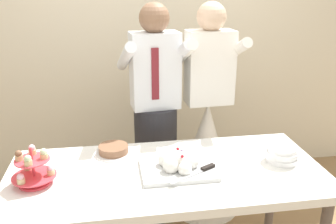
# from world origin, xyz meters

# --- Properties ---
(rear_wall) EXTENTS (5.20, 0.10, 2.90)m
(rear_wall) POSITION_xyz_m (0.00, 1.45, 1.45)
(rear_wall) COLOR beige
(rear_wall) RESTS_ON ground_plane
(dessert_table) EXTENTS (1.80, 0.80, 0.78)m
(dessert_table) POSITION_xyz_m (0.00, 0.00, 0.70)
(dessert_table) COLOR white
(dessert_table) RESTS_ON ground_plane
(cupcake_stand) EXTENTS (0.23, 0.23, 0.21)m
(cupcake_stand) POSITION_xyz_m (-0.71, -0.02, 0.86)
(cupcake_stand) COLOR #D83F4C
(cupcake_stand) RESTS_ON dessert_table
(main_cake_tray) EXTENTS (0.42, 0.33, 0.12)m
(main_cake_tray) POSITION_xyz_m (0.06, -0.01, 0.82)
(main_cake_tray) COLOR silver
(main_cake_tray) RESTS_ON dessert_table
(plate_stack) EXTENTS (0.19, 0.19, 0.10)m
(plate_stack) POSITION_xyz_m (0.70, 0.01, 0.82)
(plate_stack) COLOR white
(plate_stack) RESTS_ON dessert_table
(round_cake) EXTENTS (0.24, 0.24, 0.06)m
(round_cake) POSITION_xyz_m (-0.29, 0.26, 0.80)
(round_cake) COLOR white
(round_cake) RESTS_ON dessert_table
(person_groom) EXTENTS (0.50, 0.53, 1.66)m
(person_groom) POSITION_xyz_m (0.02, 0.70, 0.75)
(person_groom) COLOR #232328
(person_groom) RESTS_ON ground_plane
(person_bride) EXTENTS (0.56, 0.56, 1.66)m
(person_bride) POSITION_xyz_m (0.43, 0.73, 0.58)
(person_bride) COLOR white
(person_bride) RESTS_ON ground_plane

